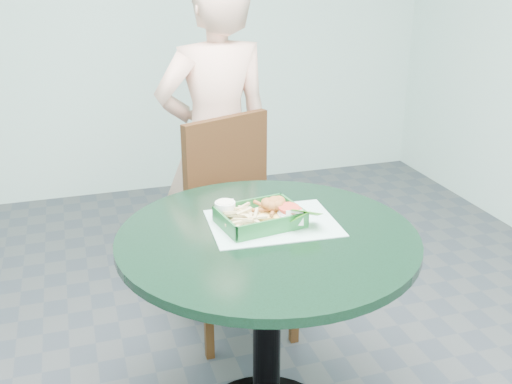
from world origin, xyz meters
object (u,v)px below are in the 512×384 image
object	(u,v)px
food_basket	(260,226)
crab_sandwich	(275,213)
cafe_table	(267,286)
sauce_ramekin	(227,210)
dining_chair	(234,211)
diner_person	(216,139)

from	to	relation	value
food_basket	crab_sandwich	distance (m)	0.06
cafe_table	sauce_ramekin	distance (m)	0.28
crab_sandwich	sauce_ramekin	bearing A→B (deg)	154.75
sauce_ramekin	dining_chair	bearing A→B (deg)	72.83
crab_sandwich	sauce_ramekin	size ratio (longest dim) A/B	1.79
food_basket	diner_person	bearing A→B (deg)	84.72
dining_chair	food_basket	xyz separation A→B (m)	(-0.09, -0.66, 0.23)
food_basket	crab_sandwich	world-z (taller)	crab_sandwich
dining_chair	diner_person	world-z (taller)	diner_person
cafe_table	crab_sandwich	distance (m)	0.24
diner_person	crab_sandwich	xyz separation A→B (m)	(-0.03, -0.92, 0.01)
crab_sandwich	cafe_table	bearing A→B (deg)	-123.51
diner_person	crab_sandwich	bearing A→B (deg)	81.35
diner_person	sauce_ramekin	bearing A→B (deg)	71.72
cafe_table	sauce_ramekin	size ratio (longest dim) A/B	14.19
dining_chair	diner_person	distance (m)	0.37
cafe_table	sauce_ramekin	bearing A→B (deg)	122.54
diner_person	dining_chair	bearing A→B (deg)	84.74
sauce_ramekin	crab_sandwich	bearing A→B (deg)	-25.25
crab_sandwich	sauce_ramekin	world-z (taller)	crab_sandwich
sauce_ramekin	food_basket	bearing A→B (deg)	-40.50
diner_person	crab_sandwich	world-z (taller)	diner_person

